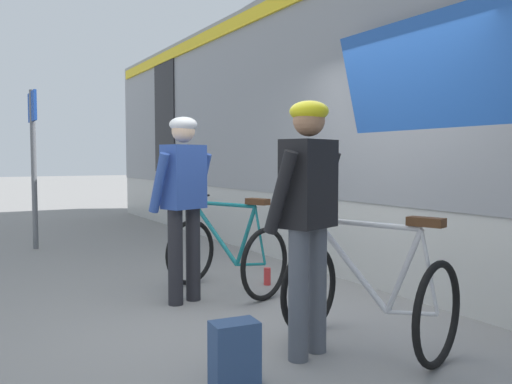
{
  "coord_description": "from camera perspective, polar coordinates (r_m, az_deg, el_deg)",
  "views": [
    {
      "loc": [
        -2.33,
        -3.86,
        1.37
      ],
      "look_at": [
        0.2,
        0.53,
        1.05
      ],
      "focal_mm": 37.05,
      "sensor_mm": 36.0,
      "label": 1
    }
  ],
  "objects": [
    {
      "name": "water_bottle_near_the_bikes",
      "position": [
        5.8,
        1.22,
        -9.09
      ],
      "size": [
        0.08,
        0.08,
        0.19
      ],
      "primitive_type": "cylinder",
      "color": "red",
      "rests_on": "ground"
    },
    {
      "name": "bicycle_far_teal",
      "position": [
        5.45,
        -3.25,
        -6.63
      ],
      "size": [
        1.05,
        1.26,
        0.99
      ],
      "color": "black",
      "rests_on": "ground"
    },
    {
      "name": "backpack_on_platform",
      "position": [
        3.31,
        -2.34,
        -17.12
      ],
      "size": [
        0.3,
        0.21,
        0.4
      ],
      "primitive_type": "cube",
      "rotation": [
        0.0,
        0.0,
        -0.1
      ],
      "color": "navy",
      "rests_on": "ground"
    },
    {
      "name": "cyclist_far_in_blue",
      "position": [
        5.02,
        -7.82,
        -0.02
      ],
      "size": [
        0.66,
        0.44,
        1.76
      ],
      "color": "#232328",
      "rests_on": "ground"
    },
    {
      "name": "platform_sign_post",
      "position": [
        8.65,
        -22.93,
        5.01
      ],
      "size": [
        0.08,
        0.7,
        2.4
      ],
      "color": "#595B60",
      "rests_on": "ground"
    },
    {
      "name": "bicycle_near_silver",
      "position": [
        3.93,
        12.09,
        -10.74
      ],
      "size": [
        1.02,
        1.24,
        0.99
      ],
      "color": "black",
      "rests_on": "ground"
    },
    {
      "name": "train_car",
      "position": [
        6.54,
        24.8,
        8.52
      ],
      "size": [
        3.25,
        18.78,
        3.88
      ],
      "color": "gray",
      "rests_on": "ground"
    },
    {
      "name": "cyclist_near_in_dark",
      "position": [
        3.63,
        5.64,
        -1.4
      ],
      "size": [
        0.66,
        0.45,
        1.76
      ],
      "color": "#4C515B",
      "rests_on": "ground"
    },
    {
      "name": "water_bottle_by_the_backpack",
      "position": [
        3.43,
        -0.25,
        -18.15
      ],
      "size": [
        0.08,
        0.08,
        0.2
      ],
      "primitive_type": "cylinder",
      "color": "#338CCC",
      "rests_on": "ground"
    },
    {
      "name": "ground_plane",
      "position": [
        4.71,
        1.12,
        -13.3
      ],
      "size": [
        80.0,
        80.0,
        0.0
      ],
      "primitive_type": "plane",
      "color": "gray"
    }
  ]
}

